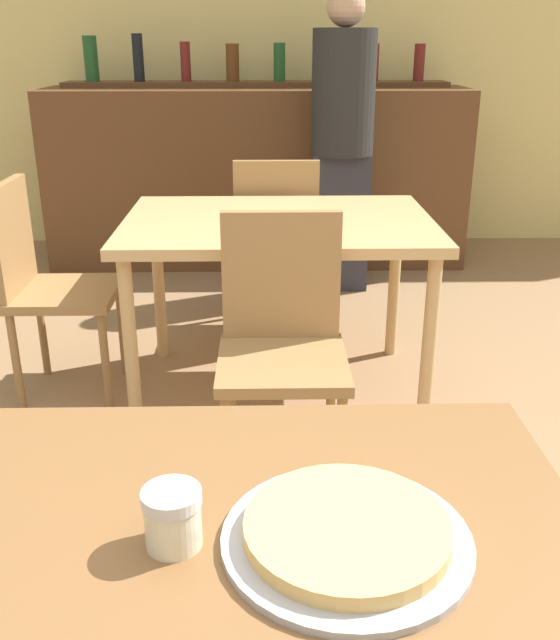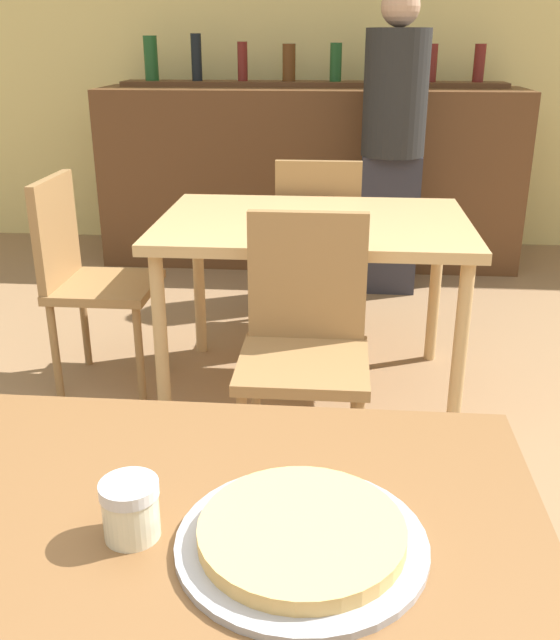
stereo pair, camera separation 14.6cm
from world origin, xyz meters
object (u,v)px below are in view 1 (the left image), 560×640
at_px(chair_far_side_back, 276,236).
at_px(chair_far_side_left, 44,277).
at_px(cheese_shaker, 173,517).
at_px(pizza_tray, 347,534).
at_px(person_standing, 342,135).
at_px(chair_far_side_front, 282,333).

distance_m(chair_far_side_back, chair_far_side_left, 1.09).
bearing_deg(cheese_shaker, chair_far_side_back, 85.83).
bearing_deg(chair_far_side_back, chair_far_side_left, 32.80).
bearing_deg(pizza_tray, cheese_shaker, 178.99).
relative_size(chair_far_side_left, pizza_tray, 2.50).
bearing_deg(person_standing, chair_far_side_back, -117.36).
bearing_deg(chair_far_side_front, person_standing, 78.90).
bearing_deg(chair_far_side_back, cheese_shaker, 85.83).
xyz_separation_m(pizza_tray, cheese_shaker, (-0.24, 0.00, 0.03)).
xyz_separation_m(chair_far_side_back, cheese_shaker, (-0.18, -2.45, 0.26)).
bearing_deg(chair_far_side_left, chair_far_side_front, -122.80).
relative_size(chair_far_side_front, pizza_tray, 2.50).
bearing_deg(person_standing, chair_far_side_front, -101.10).
relative_size(chair_far_side_back, pizza_tray, 2.50).
distance_m(chair_far_side_front, cheese_shaker, 1.31).
height_order(chair_far_side_back, chair_far_side_left, same).
relative_size(chair_far_side_back, chair_far_side_left, 1.00).
relative_size(chair_far_side_left, person_standing, 0.54).
distance_m(chair_far_side_back, cheese_shaker, 2.47).
relative_size(chair_far_side_front, cheese_shaker, 10.10).
xyz_separation_m(chair_far_side_back, chair_far_side_left, (-0.92, -0.59, 0.00)).
relative_size(pizza_tray, person_standing, 0.22).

